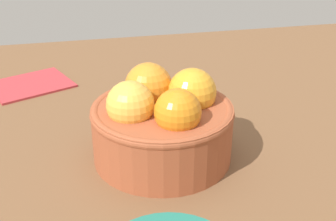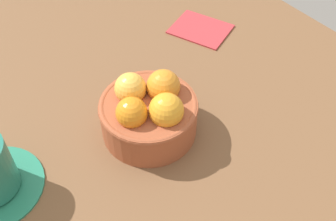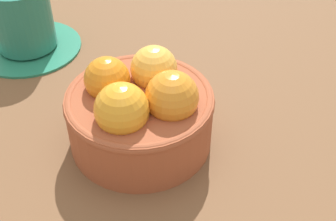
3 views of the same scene
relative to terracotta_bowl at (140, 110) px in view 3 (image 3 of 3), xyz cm
name	(u,v)px [view 3 (image 3 of 3)]	position (x,y,z in cm)	size (l,w,h in cm)	color
ground_plane	(142,157)	(-0.02, -0.07, -6.41)	(131.91, 82.41, 4.95)	brown
terracotta_bowl	(140,110)	(0.00, 0.00, 0.00)	(13.82, 13.82, 8.84)	#9E4C2D
coffee_cup	(23,23)	(-4.28, -21.90, -0.33)	(13.05, 13.05, 8.30)	#257C5E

